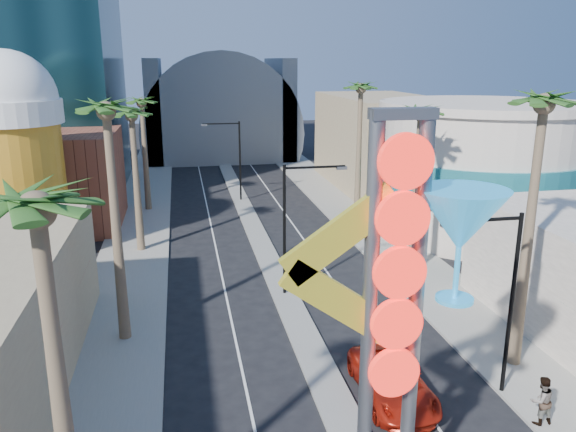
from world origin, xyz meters
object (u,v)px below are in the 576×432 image
object	(u,v)px
red_pickup	(392,382)
pedestrian_b	(542,400)
pedestrian_a	(524,313)
neon_sign	(421,292)

from	to	relation	value
red_pickup	pedestrian_b	size ratio (longest dim) A/B	2.86
pedestrian_a	pedestrian_b	xyz separation A→B (m)	(-4.00, -7.24, 0.05)
neon_sign	pedestrian_a	size ratio (longest dim) A/B	6.71
pedestrian_a	pedestrian_b	distance (m)	8.28
pedestrian_a	neon_sign	bearing A→B (deg)	51.71
red_pickup	pedestrian_a	xyz separation A→B (m)	(8.93, 4.39, 0.30)
pedestrian_b	pedestrian_a	bearing A→B (deg)	-121.69
red_pickup	pedestrian_a	distance (m)	9.96
pedestrian_b	red_pickup	bearing A→B (deg)	-32.85
pedestrian_a	pedestrian_b	size ratio (longest dim) A/B	0.95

